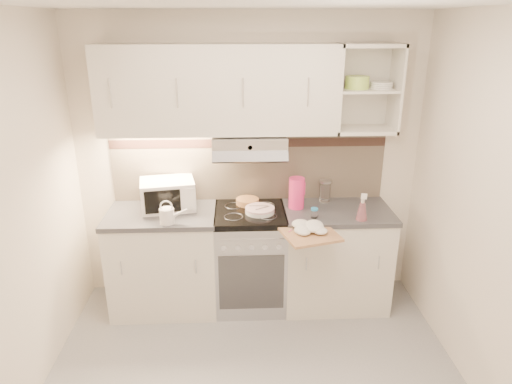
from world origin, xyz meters
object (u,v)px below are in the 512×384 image
watering_can (168,215)px  glass_jar (325,191)px  microwave (168,194)px  plate_stack (260,210)px  pink_pitcher (297,193)px  cutting_board (310,234)px  electric_range (250,258)px  spray_bottle (362,209)px

watering_can → glass_jar: 1.40m
microwave → plate_stack: 0.80m
pink_pitcher → cutting_board: (0.05, -0.48, -0.16)m
electric_range → watering_can: size_ratio=3.96×
electric_range → microwave: bearing=172.0°
microwave → cutting_board: bearing=-34.5°
plate_stack → cutting_board: (0.37, -0.38, -0.05)m
glass_jar → cutting_board: size_ratio=0.49×
plate_stack → pink_pitcher: 0.35m
microwave → plate_stack: bearing=-20.4°
pink_pitcher → spray_bottle: (0.50, -0.28, -0.04)m
electric_range → watering_can: bearing=-161.5°
pink_pitcher → microwave: bearing=156.6°
watering_can → spray_bottle: (1.56, 0.00, 0.02)m
microwave → pink_pitcher: size_ratio=1.86×
microwave → watering_can: microwave is taller
watering_can → pink_pitcher: pink_pitcher is taller
electric_range → pink_pitcher: bearing=8.8°
microwave → pink_pitcher: 1.10m
watering_can → cutting_board: bearing=-9.7°
watering_can → plate_stack: size_ratio=0.92×
microwave → watering_can: 0.33m
pink_pitcher → spray_bottle: pink_pitcher is taller
plate_stack → pink_pitcher: size_ratio=0.92×
electric_range → spray_bottle: size_ratio=3.75×
pink_pitcher → plate_stack: bearing=175.9°
glass_jar → spray_bottle: bearing=-62.0°
electric_range → microwave: (-0.70, 0.10, 0.58)m
glass_jar → spray_bottle: (0.22, -0.42, -0.00)m
microwave → spray_bottle: size_ratio=2.07×
plate_stack → cutting_board: plate_stack is taller
plate_stack → cutting_board: 0.53m
pink_pitcher → cutting_board: pink_pitcher is taller
electric_range → pink_pitcher: size_ratio=3.36×
microwave → watering_can: (0.04, -0.32, -0.06)m
plate_stack → cutting_board: bearing=-45.7°
watering_can → plate_stack: (0.74, 0.18, -0.05)m
plate_stack → spray_bottle: spray_bottle is taller
cutting_board → watering_can: bearing=154.2°
plate_stack → spray_bottle: 0.84m
microwave → pink_pitcher: pink_pitcher is taller
watering_can → pink_pitcher: 1.10m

